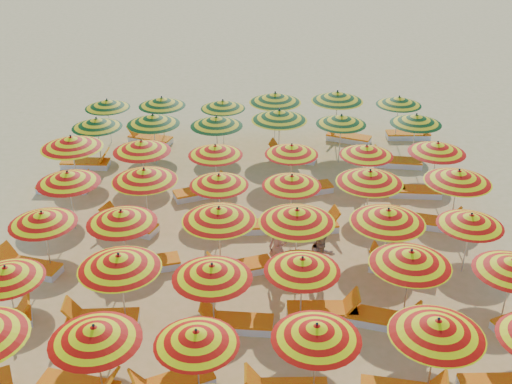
% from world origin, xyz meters
% --- Properties ---
extents(ground, '(120.00, 120.00, 0.00)m').
position_xyz_m(ground, '(0.00, 0.00, 0.00)').
color(ground, '#EDB969').
rests_on(ground, ground).
extents(umbrella_7, '(2.24, 2.24, 1.96)m').
position_xyz_m(umbrella_7, '(-3.30, -5.58, 1.72)').
color(umbrella_7, silver).
rests_on(umbrella_7, ground).
extents(umbrella_8, '(2.14, 2.14, 1.82)m').
position_xyz_m(umbrella_8, '(-1.32, -5.60, 1.60)').
color(umbrella_8, silver).
rests_on(umbrella_8, ground).
extents(umbrella_9, '(2.27, 2.27, 1.92)m').
position_xyz_m(umbrella_9, '(1.04, -5.60, 1.69)').
color(umbrella_9, silver).
rests_on(umbrella_9, ground).
extents(umbrella_10, '(2.30, 2.30, 2.04)m').
position_xyz_m(umbrella_10, '(3.40, -5.65, 1.79)').
color(umbrella_10, silver).
rests_on(umbrella_10, ground).
extents(umbrella_12, '(2.18, 2.18, 1.82)m').
position_xyz_m(umbrella_12, '(-5.76, -3.29, 1.60)').
color(umbrella_12, silver).
rests_on(umbrella_12, ground).
extents(umbrella_13, '(1.95, 1.95, 2.05)m').
position_xyz_m(umbrella_13, '(-3.21, -3.21, 1.80)').
color(umbrella_13, silver).
rests_on(umbrella_13, ground).
extents(umbrella_14, '(2.02, 2.02, 1.94)m').
position_xyz_m(umbrella_14, '(-1.09, -3.51, 1.71)').
color(umbrella_14, silver).
rests_on(umbrella_14, ground).
extents(umbrella_15, '(2.17, 2.17, 1.89)m').
position_xyz_m(umbrella_15, '(0.97, -3.21, 1.66)').
color(umbrella_15, silver).
rests_on(umbrella_15, ground).
extents(umbrella_16, '(2.03, 2.03, 2.03)m').
position_xyz_m(umbrella_16, '(3.47, -3.20, 1.79)').
color(umbrella_16, silver).
rests_on(umbrella_16, ground).
extents(umbrella_18, '(2.30, 2.30, 1.88)m').
position_xyz_m(umbrella_18, '(-5.58, -0.92, 1.65)').
color(umbrella_18, silver).
rests_on(umbrella_18, ground).
extents(umbrella_19, '(1.91, 1.91, 1.95)m').
position_xyz_m(umbrella_19, '(-3.51, -1.01, 1.72)').
color(umbrella_19, silver).
rests_on(umbrella_19, ground).
extents(umbrella_20, '(2.47, 2.47, 2.06)m').
position_xyz_m(umbrella_20, '(-0.99, -1.10, 1.82)').
color(umbrella_20, silver).
rests_on(umbrella_20, ground).
extents(umbrella_21, '(2.32, 2.32, 2.10)m').
position_xyz_m(umbrella_21, '(1.00, -1.30, 1.85)').
color(umbrella_21, silver).
rests_on(umbrella_21, ground).
extents(umbrella_22, '(2.23, 2.23, 2.07)m').
position_xyz_m(umbrella_22, '(3.33, -1.32, 1.82)').
color(umbrella_22, silver).
rests_on(umbrella_22, ground).
extents(umbrella_23, '(1.94, 1.94, 1.84)m').
position_xyz_m(umbrella_23, '(5.52, -1.22, 1.62)').
color(umbrella_23, silver).
rests_on(umbrella_23, ground).
extents(umbrella_24, '(2.10, 2.10, 1.96)m').
position_xyz_m(umbrella_24, '(-5.42, 1.30, 1.72)').
color(umbrella_24, silver).
rests_on(umbrella_24, ground).
extents(umbrella_25, '(2.46, 2.46, 2.04)m').
position_xyz_m(umbrella_25, '(-3.21, 1.28, 1.79)').
color(umbrella_25, silver).
rests_on(umbrella_25, ground).
extents(umbrella_26, '(2.16, 2.16, 1.84)m').
position_xyz_m(umbrella_26, '(-1.06, 1.24, 1.62)').
color(umbrella_26, silver).
rests_on(umbrella_26, ground).
extents(umbrella_27, '(1.88, 1.88, 1.85)m').
position_xyz_m(umbrella_27, '(1.05, 1.14, 1.62)').
color(umbrella_27, silver).
rests_on(umbrella_27, ground).
extents(umbrella_28, '(2.15, 2.15, 2.07)m').
position_xyz_m(umbrella_28, '(3.28, 0.95, 1.82)').
color(umbrella_28, silver).
rests_on(umbrella_28, ground).
extents(umbrella_29, '(2.28, 2.28, 2.06)m').
position_xyz_m(umbrella_29, '(5.83, 0.92, 1.81)').
color(umbrella_29, silver).
rests_on(umbrella_29, ground).
extents(umbrella_30, '(2.47, 2.47, 2.11)m').
position_xyz_m(umbrella_30, '(-5.83, 3.58, 1.86)').
color(umbrella_30, silver).
rests_on(umbrella_30, ground).
extents(umbrella_31, '(1.90, 1.90, 1.98)m').
position_xyz_m(umbrella_31, '(-3.59, 3.47, 1.74)').
color(umbrella_31, silver).
rests_on(umbrella_31, ground).
extents(umbrella_32, '(2.31, 2.31, 1.87)m').
position_xyz_m(umbrella_32, '(-1.23, 3.32, 1.64)').
color(umbrella_32, silver).
rests_on(umbrella_32, ground).
extents(umbrella_33, '(2.01, 2.01, 1.84)m').
position_xyz_m(umbrella_33, '(1.21, 3.37, 1.62)').
color(umbrella_33, silver).
rests_on(umbrella_33, ground).
extents(umbrella_34, '(2.03, 2.03, 1.83)m').
position_xyz_m(umbrella_34, '(3.60, 3.23, 1.61)').
color(umbrella_34, silver).
rests_on(umbrella_34, ground).
extents(umbrella_35, '(2.06, 2.06, 1.95)m').
position_xyz_m(umbrella_35, '(5.86, 3.18, 1.72)').
color(umbrella_35, silver).
rests_on(umbrella_35, ground).
extents(umbrella_36, '(2.34, 2.34, 1.88)m').
position_xyz_m(umbrella_36, '(-5.47, 5.77, 1.65)').
color(umbrella_36, silver).
rests_on(umbrella_36, ground).
extents(umbrella_37, '(2.48, 2.48, 2.00)m').
position_xyz_m(umbrella_37, '(-3.49, 5.78, 1.76)').
color(umbrella_37, silver).
rests_on(umbrella_37, ground).
extents(umbrella_38, '(2.18, 2.18, 1.96)m').
position_xyz_m(umbrella_38, '(-1.26, 5.62, 1.73)').
color(umbrella_38, silver).
rests_on(umbrella_38, ground).
extents(umbrella_39, '(2.30, 2.30, 2.11)m').
position_xyz_m(umbrella_39, '(0.96, 5.82, 1.86)').
color(umbrella_39, silver).
rests_on(umbrella_39, ground).
extents(umbrella_40, '(1.86, 1.86, 1.90)m').
position_xyz_m(umbrella_40, '(3.16, 5.80, 1.67)').
color(umbrella_40, silver).
rests_on(umbrella_40, ground).
extents(umbrella_41, '(2.06, 2.06, 1.94)m').
position_xyz_m(umbrella_41, '(5.81, 5.70, 1.70)').
color(umbrella_41, silver).
rests_on(umbrella_41, ground).
extents(umbrella_42, '(2.20, 2.20, 1.82)m').
position_xyz_m(umbrella_42, '(-5.49, 7.87, 1.60)').
color(umbrella_42, silver).
rests_on(umbrella_42, ground).
extents(umbrella_43, '(2.21, 2.21, 1.90)m').
position_xyz_m(umbrella_43, '(-3.40, 7.84, 1.67)').
color(umbrella_43, silver).
rests_on(umbrella_43, ground).
extents(umbrella_44, '(2.03, 2.03, 1.81)m').
position_xyz_m(umbrella_44, '(-1.08, 7.70, 1.59)').
color(umbrella_44, silver).
rests_on(umbrella_44, ground).
extents(umbrella_45, '(2.61, 2.61, 2.10)m').
position_xyz_m(umbrella_45, '(0.91, 7.69, 1.85)').
color(umbrella_45, silver).
rests_on(umbrella_45, ground).
extents(umbrella_46, '(2.25, 2.25, 2.11)m').
position_xyz_m(umbrella_46, '(3.28, 7.76, 1.86)').
color(umbrella_46, silver).
rests_on(umbrella_46, ground).
extents(umbrella_47, '(1.95, 1.95, 1.85)m').
position_xyz_m(umbrella_47, '(5.68, 7.83, 1.63)').
color(umbrella_47, silver).
rests_on(umbrella_47, ground).
extents(lounger_11, '(1.75, 0.62, 0.69)m').
position_xyz_m(lounger_11, '(-3.80, -3.19, 0.15)').
color(lounger_11, white).
rests_on(lounger_11, ground).
extents(lounger_12, '(1.79, 0.77, 0.69)m').
position_xyz_m(lounger_12, '(-0.58, -3.40, 0.15)').
color(lounger_12, white).
rests_on(lounger_12, ground).
extents(lounger_13, '(1.75, 0.62, 0.69)m').
position_xyz_m(lounger_13, '(1.57, -3.01, 0.15)').
color(lounger_13, white).
rests_on(lounger_13, ground).
extents(lounger_14, '(1.83, 1.09, 0.69)m').
position_xyz_m(lounger_14, '(2.96, -3.36, 0.15)').
color(lounger_14, white).
rests_on(lounger_14, ground).
extents(lounger_16, '(1.83, 1.10, 0.69)m').
position_xyz_m(lounger_16, '(-6.17, -0.93, 0.15)').
color(lounger_16, white).
rests_on(lounger_16, ground).
extents(lounger_17, '(1.82, 0.99, 0.69)m').
position_xyz_m(lounger_17, '(-3.01, -0.89, 0.15)').
color(lounger_17, white).
rests_on(lounger_17, ground).
extents(lounger_18, '(1.83, 1.07, 0.69)m').
position_xyz_m(lounger_18, '(-0.49, -1.13, 0.15)').
color(lounger_18, white).
rests_on(lounger_18, ground).
extents(lounger_19, '(1.82, 1.20, 0.69)m').
position_xyz_m(lounger_19, '(3.83, -1.24, 0.15)').
color(lounger_19, white).
rests_on(lounger_19, ground).
extents(lounger_20, '(1.82, 1.24, 0.69)m').
position_xyz_m(lounger_20, '(-3.81, 1.21, 0.15)').
color(lounger_20, white).
rests_on(lounger_20, ground).
extents(lounger_21, '(1.74, 0.60, 0.69)m').
position_xyz_m(lounger_21, '(-0.56, 1.05, 0.15)').
color(lounger_21, white).
rests_on(lounger_21, ground).
extents(lounger_22, '(1.80, 0.85, 0.69)m').
position_xyz_m(lounger_22, '(1.65, 0.99, 0.15)').
color(lounger_22, white).
rests_on(lounger_22, ground).
extents(lounger_23, '(1.83, 1.08, 0.69)m').
position_xyz_m(lounger_23, '(5.33, 1.15, 0.15)').
color(lounger_23, white).
rests_on(lounger_23, ground).
extents(lounger_24, '(1.76, 0.67, 0.69)m').
position_xyz_m(lounger_24, '(-6.33, 3.80, 0.15)').
color(lounger_24, white).
rests_on(lounger_24, ground).
extents(lounger_25, '(1.83, 1.14, 0.69)m').
position_xyz_m(lounger_25, '(-1.73, 3.30, 0.15)').
color(lounger_25, white).
rests_on(lounger_25, ground).
extents(lounger_26, '(1.82, 0.99, 0.69)m').
position_xyz_m(lounger_26, '(1.72, 3.45, 0.15)').
color(lounger_26, white).
rests_on(lounger_26, ground).
extents(lounger_27, '(1.77, 0.70, 0.69)m').
position_xyz_m(lounger_27, '(4.11, 3.46, 0.15)').
color(lounger_27, white).
rests_on(lounger_27, ground).
extents(lounger_28, '(1.78, 0.74, 0.69)m').
position_xyz_m(lounger_28, '(5.26, 3.19, 0.15)').
color(lounger_28, white).
rests_on(lounger_28, ground).
extents(lounger_29, '(1.77, 0.70, 0.69)m').
position_xyz_m(lounger_29, '(-5.98, 5.63, 0.15)').
color(lounger_29, white).
rests_on(lounger_29, ground).
extents(lounger_30, '(1.83, 1.05, 0.69)m').
position_xyz_m(lounger_30, '(1.46, 6.08, 0.15)').
color(lounger_30, white).
rests_on(lounger_30, ground).
extents(lounger_31, '(1.80, 0.85, 0.69)m').
position_xyz_m(lounger_31, '(5.21, 5.47, 0.15)').
color(lounger_31, white).
rests_on(lounger_31, ground).
extents(lounger_32, '(1.82, 1.18, 0.69)m').
position_xyz_m(lounger_32, '(-4.00, 7.85, 0.15)').
color(lounger_32, white).
rests_on(lounger_32, ground).
extents(lounger_33, '(1.82, 1.24, 0.69)m').
position_xyz_m(lounger_33, '(3.78, 7.78, 0.15)').
color(lounger_33, white).
rests_on(lounger_33, ground).
extents(lounger_34, '(1.74, 0.60, 0.69)m').
position_xyz_m(lounger_34, '(6.28, 8.00, 0.15)').
color(lounger_34, white).
rests_on(lounger_34, ground).
extents(beachgoer_b, '(0.93, 0.85, 1.56)m').
position_xyz_m(beachgoer_b, '(1.63, -1.67, 0.78)').
color(beachgoer_b, tan).
rests_on(beachgoer_b, ground).
extents(beachgoer_a, '(0.60, 0.51, 1.38)m').
position_xyz_m(beachgoer_a, '(0.55, -0.98, 0.69)').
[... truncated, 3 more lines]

